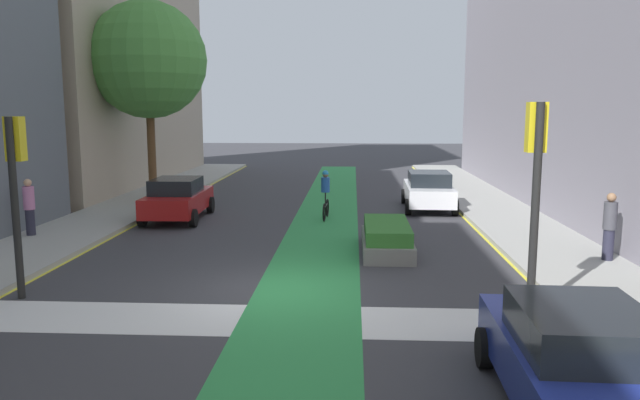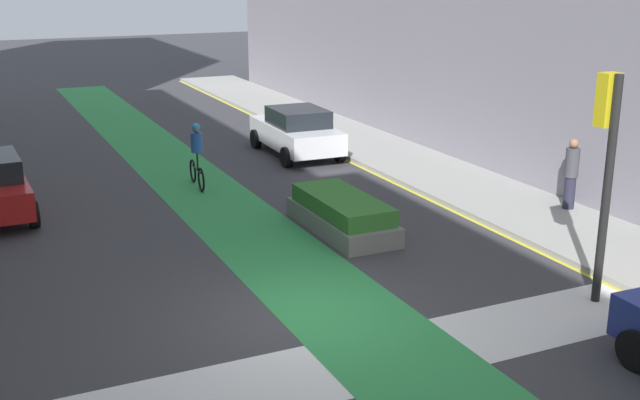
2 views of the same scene
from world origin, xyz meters
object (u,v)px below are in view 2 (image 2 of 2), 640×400
Objects in this scene: car_white_right_far at (297,131)px; cyclist_in_lane at (197,154)px; pedestrian_sidewalk_right_a at (571,173)px; traffic_signal_near_right at (607,144)px; median_planter at (342,214)px.

cyclist_in_lane reaches higher than car_white_right_far.
car_white_right_far is at bearing 112.34° from pedestrian_sidewalk_right_a.
pedestrian_sidewalk_right_a is (3.26, 4.27, -1.90)m from traffic_signal_near_right.
car_white_right_far is 9.54m from pedestrian_sidewalk_right_a.
car_white_right_far is 7.88m from median_planter.
traffic_signal_near_right is at bearing -127.36° from pedestrian_sidewalk_right_a.
car_white_right_far is 2.38× the size of pedestrian_sidewalk_right_a.
cyclist_in_lane is 9.99m from pedestrian_sidewalk_right_a.
car_white_right_far is 4.81m from cyclist_in_lane.
car_white_right_far is 2.29× the size of cyclist_in_lane.
pedestrian_sidewalk_right_a reaches higher than median_planter.
median_planter is at bearing -68.52° from cyclist_in_lane.
car_white_right_far is at bearing 74.42° from median_planter.
traffic_signal_near_right reaches higher than car_white_right_far.
traffic_signal_near_right is at bearing -67.09° from cyclist_in_lane.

